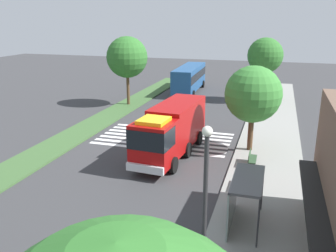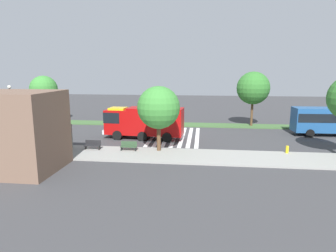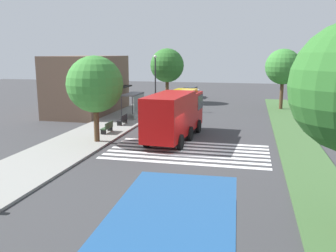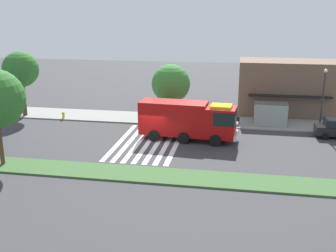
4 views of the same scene
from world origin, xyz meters
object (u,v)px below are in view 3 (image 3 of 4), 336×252
Objects in this scene: sidewalk_tree_west at (95,84)px; street_lamp at (155,78)px; sidewalk_tree_center at (167,66)px; median_tree_west at (283,67)px; bench_west_of_shelter at (107,127)px; parked_car_mid at (173,102)px; bus_stop_shelter at (136,100)px; bench_near_shelter at (123,120)px; parked_car_east at (191,92)px; fire_truck at (176,113)px.

street_lamp is at bearing -1.47° from sidewalk_tree_west.
sidewalk_tree_center reaches higher than median_tree_west.
bench_west_of_shelter is 23.19m from median_tree_west.
sidewalk_tree_center is at bearing -1.04° from bench_west_of_shelter.
parked_car_mid reaches higher than bench_west_of_shelter.
bus_stop_shelter is 10.98m from sidewalk_tree_west.
bench_near_shelter is (-4.00, 0.02, -1.30)m from bus_stop_shelter.
street_lamp reaches higher than bench_near_shelter.
sidewalk_tree_center is (12.62, -0.35, 3.14)m from bus_stop_shelter.
sidewalk_tree_west is at bearing 178.53° from street_lamp.
bus_stop_shelter is 4.20m from bench_near_shelter.
sidewalk_tree_west is (-2.96, -0.37, 3.82)m from bench_west_of_shelter.
bench_west_of_shelter is at bearing 177.91° from parked_car_east.
fire_truck is 2.71× the size of bus_stop_shelter.
sidewalk_tree_west reaches higher than bus_stop_shelter.
sidewalk_tree_center reaches higher than fire_truck.
bus_stop_shelter is (-18.89, 2.55, 1.02)m from parked_car_east.
street_lamp is (-1.54, 1.80, 2.91)m from parked_car_mid.
parked_car_mid is 0.67× the size of median_tree_west.
street_lamp is (4.94, -0.75, 1.97)m from bus_stop_shelter.
sidewalk_tree_west reaches higher than bench_west_of_shelter.
sidewalk_tree_center is (-6.26, 2.20, 4.16)m from parked_car_east.
sidewalk_tree_west is (-2.80, 5.47, 2.32)m from fire_truck.
sidewalk_tree_center is (23.30, -0.00, 0.62)m from sidewalk_tree_west.
sidewalk_tree_center reaches higher than street_lamp.
parked_car_east is 29.86m from sidewalk_tree_west.
parked_car_mid is at bearing -13.79° from bench_near_shelter.
parked_car_mid reaches higher than bench_near_shelter.
sidewalk_tree_center is at bearing -0.00° from sidewalk_tree_west.
bench_west_of_shelter is at bearing 178.96° from sidewalk_tree_center.
sidewalk_tree_west is (-17.15, 2.20, 3.46)m from parked_car_mid.
fire_truck is 1.50× the size of street_lamp.
bus_stop_shelter is at bearing 157.68° from parked_car_mid.
sidewalk_tree_west reaches higher than fire_truck.
parked_car_east is 0.77× the size of street_lamp.
bus_stop_shelter is 17.99m from median_tree_west.
street_lamp is 7.78m from sidewalk_tree_center.
bench_west_of_shelter is at bearing 7.12° from sidewalk_tree_west.
sidewalk_tree_center is (7.68, 0.40, 1.17)m from street_lamp.
parked_car_mid is 2.97× the size of bench_near_shelter.
fire_truck is at bearing -167.97° from parked_car_mid.
fire_truck is 6.03m from bench_west_of_shelter.
bench_near_shelter is 0.25× the size of sidewalk_tree_west.
sidewalk_tree_west is 23.31m from sidewalk_tree_center.
sidewalk_tree_west is (-10.68, -0.35, 2.52)m from bus_stop_shelter.
parked_car_east is 3.05× the size of bench_west_of_shelter.
bus_stop_shelter reaches higher than parked_car_east.
fire_truck is 21.42m from sidewalk_tree_center.
parked_car_east is at bearing -7.69° from bus_stop_shelter.
fire_truck is at bearing -165.06° from sidewalk_tree_center.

